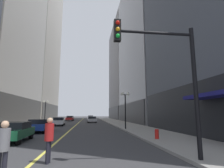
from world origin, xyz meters
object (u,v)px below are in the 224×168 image
object	(u,v)px
car_red	(70,118)
street_lamp_left_far	(45,107)
traffic_light_near_right	(170,67)
fire_hydrant_right	(157,135)
pedestrian_in_grey_suit	(3,145)
street_lamp_right_mid	(125,102)
pedestrian_in_red_jacket	(49,136)
car_blue	(39,125)
car_grey	(90,117)
car_silver	(92,119)
car_white	(59,121)
car_green	(14,131)

from	to	relation	value
car_red	street_lamp_left_far	distance (m)	13.94
traffic_light_near_right	fire_hydrant_right	bearing A→B (deg)	75.05
pedestrian_in_grey_suit	street_lamp_left_far	xyz separation A→B (m)	(-6.08, 31.23, 2.28)
fire_hydrant_right	street_lamp_right_mid	bearing A→B (deg)	93.33
pedestrian_in_red_jacket	traffic_light_near_right	distance (m)	5.54
car_red	pedestrian_in_red_jacket	world-z (taller)	pedestrian_in_red_jacket
car_red	traffic_light_near_right	size ratio (longest dim) A/B	0.85
car_blue	car_grey	xyz separation A→B (m)	(5.62, 40.62, -0.00)
pedestrian_in_grey_suit	street_lamp_right_mid	distance (m)	16.93
car_blue	car_silver	world-z (taller)	same
car_silver	pedestrian_in_red_jacket	size ratio (longest dim) A/B	2.78
car_grey	pedestrian_in_grey_suit	world-z (taller)	pedestrian_in_grey_suit
car_red	traffic_light_near_right	world-z (taller)	traffic_light_near_right
car_blue	street_lamp_right_mid	bearing A→B (deg)	7.20
fire_hydrant_right	car_silver	bearing A→B (deg)	98.65
car_white	pedestrian_in_red_jacket	world-z (taller)	pedestrian_in_red_jacket
car_grey	pedestrian_in_red_jacket	bearing A→B (deg)	-92.23
car_grey	pedestrian_in_red_jacket	xyz separation A→B (m)	(-2.07, -53.05, 0.29)
car_white	car_silver	size ratio (longest dim) A/B	0.92
car_white	car_silver	xyz separation A→B (m)	(5.44, 9.27, 0.00)
car_grey	street_lamp_right_mid	bearing A→B (deg)	-84.59
traffic_light_near_right	car_white	bearing A→B (deg)	108.66
car_red	car_grey	world-z (taller)	same
car_white	car_red	bearing A→B (deg)	90.60
car_grey	fire_hydrant_right	size ratio (longest dim) A/B	5.49
car_blue	car_white	bearing A→B (deg)	88.51
pedestrian_in_grey_suit	pedestrian_in_red_jacket	bearing A→B (deg)	62.38
car_blue	car_white	size ratio (longest dim) A/B	0.98
street_lamp_right_mid	fire_hydrant_right	size ratio (longest dim) A/B	5.54
street_lamp_left_far	car_silver	bearing A→B (deg)	16.90
car_white	car_silver	distance (m)	10.74
car_grey	traffic_light_near_right	bearing A→B (deg)	-87.15
car_blue	traffic_light_near_right	size ratio (longest dim) A/B	0.77
car_green	car_blue	bearing A→B (deg)	89.96
street_lamp_left_far	fire_hydrant_right	xyz separation A→B (m)	(13.30, -24.46, -2.86)
car_silver	traffic_light_near_right	distance (m)	33.29
car_red	fire_hydrant_right	bearing A→B (deg)	-75.45
car_silver	fire_hydrant_right	xyz separation A→B (m)	(4.15, -27.24, -0.32)
car_grey	traffic_light_near_right	size ratio (longest dim) A/B	0.78
car_grey	pedestrian_in_grey_suit	size ratio (longest dim) A/B	2.61
pedestrian_in_red_jacket	traffic_light_near_right	bearing A→B (deg)	-9.48
street_lamp_right_mid	fire_hydrant_right	world-z (taller)	street_lamp_right_mid
car_red	pedestrian_in_red_jacket	bearing A→B (deg)	-85.33
car_grey	pedestrian_in_red_jacket	world-z (taller)	pedestrian_in_red_jacket
car_green	pedestrian_in_grey_suit	bearing A→B (deg)	-70.94
car_green	fire_hydrant_right	xyz separation A→B (m)	(9.86, -0.88, -0.32)
pedestrian_in_grey_suit	fire_hydrant_right	bearing A→B (deg)	43.16
car_white	car_red	distance (m)	19.74
pedestrian_in_red_jacket	street_lamp_right_mid	xyz separation A→B (m)	(5.80, 13.62, 2.25)
car_grey	street_lamp_right_mid	distance (m)	39.70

